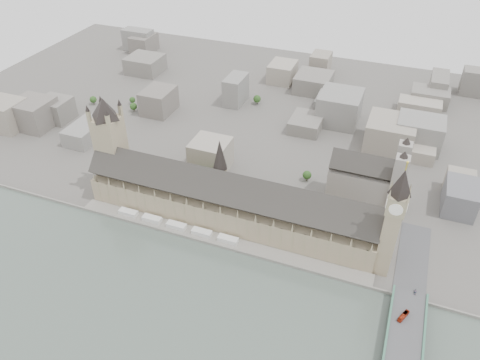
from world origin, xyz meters
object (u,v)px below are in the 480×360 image
(victoria_tower, at_px, (110,141))
(car_approach, at_px, (415,292))
(elizabeth_tower, at_px, (394,216))
(red_bus_north, at_px, (403,316))
(westminster_abbey, at_px, (368,180))
(palace_of_westminster, at_px, (229,202))

(victoria_tower, bearing_deg, car_approach, -8.30)
(car_approach, bearing_deg, victoria_tower, 168.43)
(elizabeth_tower, height_order, red_bus_north, elizabeth_tower)
(victoria_tower, relative_size, red_bus_north, 8.16)
(westminster_abbey, bearing_deg, palace_of_westminster, -145.83)
(elizabeth_tower, distance_m, car_approach, 59.42)
(westminster_abbey, distance_m, car_approach, 124.23)
(palace_of_westminster, relative_size, elizabeth_tower, 2.47)
(victoria_tower, relative_size, car_approach, 22.05)
(elizabeth_tower, height_order, westminster_abbey, elizabeth_tower)
(elizabeth_tower, distance_m, westminster_abbey, 96.91)
(palace_of_westminster, bearing_deg, elizabeth_tower, -4.85)
(victoria_tower, bearing_deg, palace_of_westminster, -2.96)
(westminster_abbey, relative_size, car_approach, 15.00)
(red_bus_north, bearing_deg, palace_of_westminster, -177.02)
(elizabeth_tower, height_order, victoria_tower, elizabeth_tower)
(victoria_tower, height_order, car_approach, victoria_tower)
(palace_of_westminster, xyz_separation_m, red_bus_north, (158.89, -61.85, -10.75))
(palace_of_westminster, bearing_deg, red_bus_north, -21.27)
(westminster_abbey, xyz_separation_m, red_bus_north, (47.97, -137.15, -13.12))
(red_bus_north, bearing_deg, westminster_abbey, 133.52)
(palace_of_westminster, distance_m, victoria_tower, 126.41)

